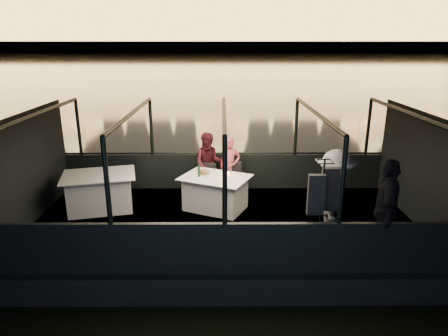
{
  "coord_description": "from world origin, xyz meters",
  "views": [
    {
      "loc": [
        -0.04,
        -7.73,
        4.14
      ],
      "look_at": [
        0.0,
        0.4,
        1.55
      ],
      "focal_mm": 32.0,
      "sensor_mm": 36.0,
      "label": 1
    }
  ],
  "objects_px": {
    "dining_table_central": "(215,193)",
    "chair_port_right": "(233,180)",
    "coat_stand": "(321,210)",
    "passenger_dark": "(385,214)",
    "dining_table_aft": "(100,193)",
    "passenger_stripe": "(333,201)",
    "chair_port_left": "(208,180)",
    "wine_bottle": "(199,170)",
    "person_man_maroon": "(209,165)",
    "person_woman_coral": "(230,165)"
  },
  "relations": [
    {
      "from": "dining_table_central",
      "to": "chair_port_right",
      "type": "bearing_deg",
      "value": 57.31
    },
    {
      "from": "coat_stand",
      "to": "passenger_dark",
      "type": "xyz_separation_m",
      "value": [
        1.07,
        -0.09,
        -0.05
      ]
    },
    {
      "from": "dining_table_aft",
      "to": "coat_stand",
      "type": "relative_size",
      "value": 0.87
    },
    {
      "from": "chair_port_right",
      "to": "passenger_dark",
      "type": "distance_m",
      "value": 3.82
    },
    {
      "from": "chair_port_right",
      "to": "passenger_stripe",
      "type": "bearing_deg",
      "value": -52.94
    },
    {
      "from": "dining_table_central",
      "to": "chair_port_left",
      "type": "distance_m",
      "value": 0.71
    },
    {
      "from": "coat_stand",
      "to": "wine_bottle",
      "type": "bearing_deg",
      "value": 135.4
    },
    {
      "from": "person_man_maroon",
      "to": "passenger_dark",
      "type": "relative_size",
      "value": 0.84
    },
    {
      "from": "passenger_stripe",
      "to": "wine_bottle",
      "type": "relative_size",
      "value": 6.48
    },
    {
      "from": "chair_port_left",
      "to": "wine_bottle",
      "type": "relative_size",
      "value": 2.89
    },
    {
      "from": "dining_table_aft",
      "to": "chair_port_right",
      "type": "height_order",
      "value": "chair_port_right"
    },
    {
      "from": "person_woman_coral",
      "to": "wine_bottle",
      "type": "relative_size",
      "value": 5.16
    },
    {
      "from": "dining_table_central",
      "to": "wine_bottle",
      "type": "distance_m",
      "value": 0.64
    },
    {
      "from": "chair_port_right",
      "to": "wine_bottle",
      "type": "xyz_separation_m",
      "value": [
        -0.79,
        -0.62,
        0.47
      ]
    },
    {
      "from": "chair_port_right",
      "to": "person_man_maroon",
      "type": "bearing_deg",
      "value": 152.88
    },
    {
      "from": "coat_stand",
      "to": "dining_table_central",
      "type": "bearing_deg",
      "value": 130.88
    },
    {
      "from": "coat_stand",
      "to": "passenger_dark",
      "type": "relative_size",
      "value": 0.98
    },
    {
      "from": "dining_table_aft",
      "to": "wine_bottle",
      "type": "relative_size",
      "value": 5.58
    },
    {
      "from": "chair_port_left",
      "to": "wine_bottle",
      "type": "bearing_deg",
      "value": -86.07
    },
    {
      "from": "wine_bottle",
      "to": "dining_table_aft",
      "type": "bearing_deg",
      "value": -178.74
    },
    {
      "from": "passenger_stripe",
      "to": "chair_port_left",
      "type": "bearing_deg",
      "value": 64.57
    },
    {
      "from": "dining_table_central",
      "to": "coat_stand",
      "type": "height_order",
      "value": "coat_stand"
    },
    {
      "from": "dining_table_central",
      "to": "wine_bottle",
      "type": "relative_size",
      "value": 5.17
    },
    {
      "from": "chair_port_left",
      "to": "person_man_maroon",
      "type": "bearing_deg",
      "value": 107.98
    },
    {
      "from": "dining_table_aft",
      "to": "person_man_maroon",
      "type": "relative_size",
      "value": 1.01
    },
    {
      "from": "chair_port_left",
      "to": "coat_stand",
      "type": "distance_m",
      "value": 3.48
    },
    {
      "from": "dining_table_central",
      "to": "person_woman_coral",
      "type": "height_order",
      "value": "person_woman_coral"
    },
    {
      "from": "chair_port_right",
      "to": "passenger_dark",
      "type": "bearing_deg",
      "value": -50.0
    },
    {
      "from": "dining_table_central",
      "to": "person_woman_coral",
      "type": "relative_size",
      "value": 1.0
    },
    {
      "from": "passenger_dark",
      "to": "person_man_maroon",
      "type": "bearing_deg",
      "value": -116.28
    },
    {
      "from": "coat_stand",
      "to": "wine_bottle",
      "type": "xyz_separation_m",
      "value": [
        -2.2,
        2.17,
        0.02
      ]
    },
    {
      "from": "dining_table_aft",
      "to": "passenger_dark",
      "type": "relative_size",
      "value": 0.85
    },
    {
      "from": "dining_table_aft",
      "to": "person_woman_coral",
      "type": "xyz_separation_m",
      "value": [
        2.93,
        0.91,
        0.36
      ]
    },
    {
      "from": "person_woman_coral",
      "to": "passenger_dark",
      "type": "height_order",
      "value": "passenger_dark"
    },
    {
      "from": "dining_table_central",
      "to": "chair_port_left",
      "type": "relative_size",
      "value": 1.79
    },
    {
      "from": "dining_table_central",
      "to": "dining_table_aft",
      "type": "distance_m",
      "value": 2.58
    },
    {
      "from": "passenger_dark",
      "to": "wine_bottle",
      "type": "height_order",
      "value": "passenger_dark"
    },
    {
      "from": "chair_port_right",
      "to": "passenger_stripe",
      "type": "distance_m",
      "value": 2.91
    },
    {
      "from": "dining_table_central",
      "to": "chair_port_right",
      "type": "relative_size",
      "value": 1.7
    },
    {
      "from": "chair_port_right",
      "to": "person_woman_coral",
      "type": "distance_m",
      "value": 0.39
    },
    {
      "from": "chair_port_right",
      "to": "wine_bottle",
      "type": "relative_size",
      "value": 3.05
    },
    {
      "from": "person_man_maroon",
      "to": "wine_bottle",
      "type": "relative_size",
      "value": 5.52
    },
    {
      "from": "person_woman_coral",
      "to": "passenger_dark",
      "type": "bearing_deg",
      "value": -67.44
    },
    {
      "from": "chair_port_left",
      "to": "person_woman_coral",
      "type": "relative_size",
      "value": 0.56
    },
    {
      "from": "chair_port_left",
      "to": "passenger_dark",
      "type": "height_order",
      "value": "passenger_dark"
    },
    {
      "from": "passenger_stripe",
      "to": "passenger_dark",
      "type": "height_order",
      "value": "passenger_dark"
    },
    {
      "from": "person_woman_coral",
      "to": "passenger_stripe",
      "type": "height_order",
      "value": "passenger_stripe"
    },
    {
      "from": "chair_port_left",
      "to": "wine_bottle",
      "type": "distance_m",
      "value": 0.81
    },
    {
      "from": "chair_port_right",
      "to": "person_man_maroon",
      "type": "relative_size",
      "value": 0.55
    },
    {
      "from": "chair_port_right",
      "to": "coat_stand",
      "type": "xyz_separation_m",
      "value": [
        1.41,
        -2.78,
        0.45
      ]
    }
  ]
}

